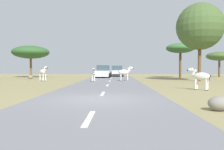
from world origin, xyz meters
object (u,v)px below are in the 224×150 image
Objects in this scene: zebra_2 at (200,76)px; tree_5 at (219,56)px; car_1 at (117,71)px; rock_0 at (31,77)px; tree_3 at (31,52)px; zebra_3 at (125,72)px; tree_4 at (180,48)px; rock_1 at (219,104)px; zebra_1 at (43,72)px; car_0 at (103,72)px; zebra_0 at (93,73)px; tree_6 at (200,27)px.

tree_5 is at bearing 14.42° from zebra_2.
car_1 reaches higher than rock_0.
zebra_3 is at bearing -37.03° from tree_3.
zebra_2 is 0.30× the size of tree_4.
zebra_1 is at bearing 123.13° from rock_1.
zebra_2 is 7.46m from rock_1.
zebra_3 is at bearing -70.91° from car_0.
zebra_1 is 16.32m from zebra_2.
car_0 is 0.81× the size of tree_3.
zebra_3 is 20.29m from tree_5.
tree_3 is 6.31m from rock_0.
zebra_0 is at bearing -90.34° from car_0.
tree_6 reaches higher than zebra_3.
tree_6 is at bearing 72.62° from rock_1.
tree_6 is at bearing 121.16° from car_1.
zebra_3 is 0.33× the size of tree_4.
zebra_3 is 2.28× the size of rock_1.
tree_6 reaches higher than car_0.
tree_5 is at bearing -152.72° from zebra_0.
tree_3 is at bearing 109.71° from rock_0.
zebra_0 is at bearing 82.25° from zebra_2.
car_0 is 26.24m from rock_1.
zebra_1 is 0.37× the size of car_0.
zebra_1 is 0.33× the size of tree_4.
zebra_1 is 2.66× the size of rock_0.
zebra_3 is at bearing 65.13° from zebra_2.
zebra_2 is 25.20m from tree_5.
car_0 is at bearing 142.65° from tree_6.
zebra_1 is 15.82m from car_1.
zebra_1 is at bearing 58.10° from car_1.
car_0 is (-7.17, 18.52, -0.01)m from zebra_2.
zebra_2 is 0.89× the size of zebra_3.
tree_5 is (10.95, 22.58, 2.39)m from zebra_2.
zebra_1 is 0.30× the size of tree_3.
car_0 is at bearing -6.66° from tree_3.
tree_3 is 1.11× the size of tree_4.
tree_3 is at bearing 156.34° from tree_6.
tree_5 is (23.97, 12.75, 2.28)m from zebra_1.
zebra_3 is 0.30× the size of tree_3.
tree_3 is at bearing 175.33° from car_0.
tree_5 is (15.35, 13.07, 2.29)m from zebra_3.
tree_4 reaches higher than zebra_2.
zebra_3 is 14.10m from car_1.
rock_0 is at bearing -100.22° from zebra_1.
rock_1 is (-12.87, -29.76, -3.01)m from tree_5.
rock_1 is (-5.48, -17.51, -5.54)m from tree_6.
zebra_0 is 0.27× the size of tree_3.
zebra_1 is 11.48m from tree_3.
zebra_1 reaches higher than zebra_3.
tree_6 reaches higher than zebra_0.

